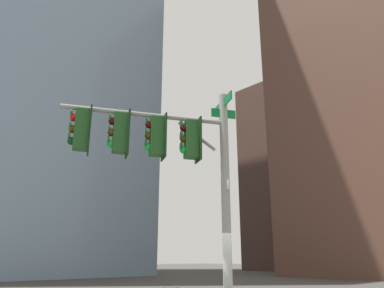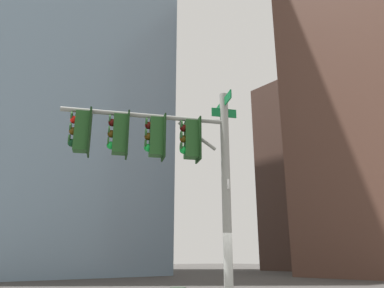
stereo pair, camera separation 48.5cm
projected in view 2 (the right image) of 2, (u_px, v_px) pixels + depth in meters
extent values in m
cylinder|color=gray|center=(227.00, 208.00, 9.31)|extent=(0.23, 0.23, 6.26)
cylinder|color=gray|center=(146.00, 116.00, 9.54)|extent=(2.05, 3.82, 0.12)
cylinder|color=gray|center=(197.00, 136.00, 9.70)|extent=(0.55, 0.96, 0.75)
cube|color=#0F6B33|center=(224.00, 103.00, 10.17)|extent=(1.12, 0.60, 0.24)
cube|color=#0F6B33|center=(224.00, 113.00, 10.08)|extent=(0.35, 0.64, 0.24)
cube|color=white|center=(226.00, 185.00, 9.48)|extent=(0.41, 0.23, 0.24)
cube|color=#1E4C1E|center=(191.00, 140.00, 9.63)|extent=(0.46, 0.46, 1.00)
cube|color=black|center=(198.00, 140.00, 9.67)|extent=(0.50, 0.29, 1.16)
sphere|color=#470A07|center=(184.00, 128.00, 9.68)|extent=(0.20, 0.20, 0.20)
cylinder|color=#1E4C1E|center=(181.00, 125.00, 9.69)|extent=(0.22, 0.14, 0.23)
sphere|color=#4C330A|center=(184.00, 139.00, 9.59)|extent=(0.20, 0.20, 0.20)
cylinder|color=#1E4C1E|center=(181.00, 136.00, 9.60)|extent=(0.22, 0.14, 0.23)
sphere|color=green|center=(183.00, 150.00, 9.50)|extent=(0.20, 0.20, 0.20)
cylinder|color=#1E4C1E|center=(181.00, 147.00, 9.51)|extent=(0.22, 0.14, 0.23)
cube|color=#1E4C1E|center=(156.00, 137.00, 9.43)|extent=(0.46, 0.46, 1.00)
cube|color=black|center=(164.00, 138.00, 9.47)|extent=(0.50, 0.29, 1.16)
sphere|color=#470A07|center=(149.00, 125.00, 9.48)|extent=(0.20, 0.20, 0.20)
cylinder|color=#1E4C1E|center=(146.00, 122.00, 9.49)|extent=(0.22, 0.14, 0.23)
sphere|color=#4C330A|center=(148.00, 137.00, 9.39)|extent=(0.20, 0.20, 0.20)
cylinder|color=#1E4C1E|center=(146.00, 133.00, 9.40)|extent=(0.22, 0.14, 0.23)
sphere|color=green|center=(148.00, 148.00, 9.30)|extent=(0.20, 0.20, 0.20)
cylinder|color=#1E4C1E|center=(145.00, 144.00, 9.31)|extent=(0.22, 0.14, 0.23)
cube|color=#1E4C1E|center=(120.00, 134.00, 9.23)|extent=(0.46, 0.46, 1.00)
cube|color=black|center=(127.00, 135.00, 9.28)|extent=(0.50, 0.29, 1.16)
sphere|color=#470A07|center=(112.00, 123.00, 9.28)|extent=(0.20, 0.20, 0.20)
cylinder|color=#1E4C1E|center=(110.00, 119.00, 9.29)|extent=(0.22, 0.14, 0.23)
sphere|color=#4C330A|center=(111.00, 134.00, 9.19)|extent=(0.20, 0.20, 0.20)
cylinder|color=#1E4C1E|center=(109.00, 130.00, 9.20)|extent=(0.22, 0.14, 0.23)
sphere|color=green|center=(111.00, 145.00, 9.10)|extent=(0.20, 0.20, 0.20)
cylinder|color=#1E4C1E|center=(108.00, 142.00, 9.11)|extent=(0.22, 0.14, 0.23)
cube|color=#1E4C1E|center=(82.00, 132.00, 9.04)|extent=(0.46, 0.46, 1.00)
cube|color=black|center=(90.00, 132.00, 9.08)|extent=(0.50, 0.29, 1.16)
sphere|color=red|center=(74.00, 120.00, 9.08)|extent=(0.20, 0.20, 0.20)
cylinder|color=#1E4C1E|center=(72.00, 116.00, 9.09)|extent=(0.22, 0.14, 0.23)
sphere|color=#4C330A|center=(73.00, 131.00, 8.99)|extent=(0.20, 0.20, 0.20)
cylinder|color=#1E4C1E|center=(71.00, 127.00, 9.00)|extent=(0.22, 0.14, 0.23)
sphere|color=#0A3819|center=(72.00, 143.00, 8.90)|extent=(0.20, 0.20, 0.20)
cylinder|color=#1E4C1E|center=(69.00, 139.00, 8.92)|extent=(0.22, 0.14, 0.23)
cube|color=#4C3328|center=(328.00, 171.00, 62.60)|extent=(19.14, 15.23, 32.13)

